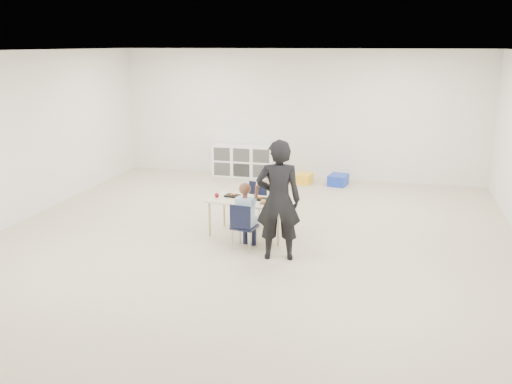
% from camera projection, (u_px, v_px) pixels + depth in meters
% --- Properties ---
extents(room, '(9.00, 9.02, 2.80)m').
position_uv_depth(room, '(245.00, 154.00, 7.61)').
color(room, '#C0B393').
rests_on(room, ground).
extents(table, '(1.34, 0.82, 0.58)m').
position_uv_depth(table, '(250.00, 218.00, 8.39)').
color(table, beige).
rests_on(table, ground).
extents(chair_near, '(0.38, 0.36, 0.69)m').
position_uv_depth(chair_near, '(245.00, 226.00, 7.84)').
color(chair_near, black).
rests_on(chair_near, ground).
extents(chair_far, '(0.38, 0.36, 0.69)m').
position_uv_depth(chair_far, '(255.00, 204.00, 8.90)').
color(chair_far, black).
rests_on(chair_far, ground).
extents(child, '(0.53, 0.53, 1.09)m').
position_uv_depth(child, '(244.00, 213.00, 7.79)').
color(child, '#B5D2F5').
rests_on(child, chair_near).
extents(lunch_tray_near, '(0.24, 0.19, 0.03)m').
position_uv_depth(lunch_tray_near, '(260.00, 199.00, 8.32)').
color(lunch_tray_near, black).
rests_on(lunch_tray_near, table).
extents(lunch_tray_far, '(0.24, 0.19, 0.03)m').
position_uv_depth(lunch_tray_far, '(232.00, 196.00, 8.49)').
color(lunch_tray_far, black).
rests_on(lunch_tray_far, table).
extents(milk_carton, '(0.08, 0.08, 0.10)m').
position_uv_depth(milk_carton, '(248.00, 199.00, 8.17)').
color(milk_carton, white).
rests_on(milk_carton, table).
extents(bread_roll, '(0.09, 0.09, 0.07)m').
position_uv_depth(bread_roll, '(263.00, 202.00, 8.11)').
color(bread_roll, '#AF8147').
rests_on(bread_roll, table).
extents(apple_near, '(0.07, 0.07, 0.07)m').
position_uv_depth(apple_near, '(246.00, 196.00, 8.41)').
color(apple_near, maroon).
rests_on(apple_near, table).
extents(apple_far, '(0.07, 0.07, 0.07)m').
position_uv_depth(apple_far, '(217.00, 195.00, 8.44)').
color(apple_far, maroon).
rests_on(apple_far, table).
extents(cubby_shelf, '(1.40, 0.40, 0.70)m').
position_uv_depth(cubby_shelf, '(244.00, 161.00, 12.17)').
color(cubby_shelf, white).
rests_on(cubby_shelf, ground).
extents(adult, '(0.68, 0.52, 1.68)m').
position_uv_depth(adult, '(278.00, 200.00, 7.36)').
color(adult, black).
rests_on(adult, ground).
extents(bin_red, '(0.40, 0.47, 0.20)m').
position_uv_depth(bin_red, '(277.00, 179.00, 11.61)').
color(bin_red, red).
rests_on(bin_red, ground).
extents(bin_yellow, '(0.38, 0.46, 0.21)m').
position_uv_depth(bin_yellow, '(304.00, 178.00, 11.63)').
color(bin_yellow, yellow).
rests_on(bin_yellow, ground).
extents(bin_blue, '(0.43, 0.52, 0.23)m').
position_uv_depth(bin_blue, '(338.00, 180.00, 11.45)').
color(bin_blue, '#1734AE').
rests_on(bin_blue, ground).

